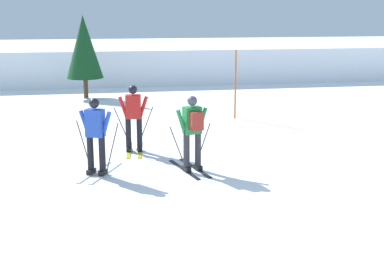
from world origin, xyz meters
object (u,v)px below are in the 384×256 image
object	(u,v)px
skier_green	(193,130)
trail_marker_pole	(235,85)
skier_blue	(96,134)
conifer_far_left	(84,47)
skier_red	(134,116)

from	to	relation	value
skier_green	trail_marker_pole	xyz separation A→B (m)	(2.40, 5.47, 0.19)
skier_blue	trail_marker_pole	distance (m)	7.01
skier_green	conifer_far_left	size ratio (longest dim) A/B	0.51
skier_green	skier_blue	bearing A→B (deg)	177.06
skier_red	trail_marker_pole	distance (m)	5.07
skier_red	skier_green	distance (m)	2.23
skier_green	conifer_far_left	world-z (taller)	conifer_far_left
skier_red	skier_green	size ratio (longest dim) A/B	1.00
skier_green	conifer_far_left	xyz separation A→B (m)	(-2.60, 10.48, 1.13)
trail_marker_pole	conifer_far_left	size ratio (longest dim) A/B	0.68
skier_blue	skier_red	distance (m)	2.01
skier_red	trail_marker_pole	size ratio (longest dim) A/B	0.75
skier_blue	conifer_far_left	bearing A→B (deg)	92.70
skier_blue	skier_green	size ratio (longest dim) A/B	1.00
skier_red	conifer_far_left	size ratio (longest dim) A/B	0.51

